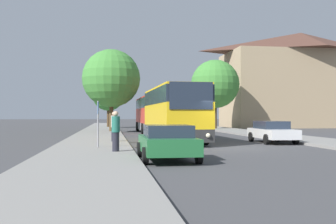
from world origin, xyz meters
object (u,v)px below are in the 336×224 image
pedestrian_waiting_far (116,131)px  bus_front (173,113)px  tree_right_near (215,84)px  bus_middle (152,114)px  tree_left_near (111,78)px  parked_car_left_curb (167,142)px  pedestrian_waiting_near (114,126)px  bus_stop_sign (98,118)px  parked_car_right_near (272,131)px  tree_left_far (108,95)px  parked_car_right_far (190,123)px

pedestrian_waiting_far → bus_front: bearing=56.9°
pedestrian_waiting_far → tree_right_near: (12.23, 28.20, 4.41)m
tree_right_near → bus_middle: bearing=-142.2°
bus_middle → tree_left_near: tree_left_near is taller
parked_car_left_curb → tree_left_near: (-2.00, 24.35, 4.64)m
pedestrian_waiting_near → bus_middle: bearing=-36.1°
bus_stop_sign → pedestrian_waiting_far: bearing=-70.2°
parked_car_right_near → parked_car_left_curb: bearing=48.8°
bus_middle → bus_stop_sign: (-4.81, -19.47, -0.28)m
parked_car_left_curb → tree_right_near: tree_right_near is taller
pedestrian_waiting_far → tree_left_far: tree_left_far is taller
parked_car_right_near → tree_left_near: 19.28m
parked_car_right_far → bus_stop_sign: bus_stop_sign is taller
bus_front → parked_car_right_far: bearing=74.2°
parked_car_left_curb → bus_stop_sign: (-2.75, 4.79, 0.85)m
parked_car_left_curb → bus_stop_sign: bus_stop_sign is taller
parked_car_right_far → bus_stop_sign: 30.90m
pedestrian_waiting_near → tree_left_near: size_ratio=0.22×
parked_car_right_near → pedestrian_waiting_far: (-9.78, -5.98, 0.32)m
tree_right_near → tree_left_far: bearing=146.6°
bus_middle → parked_car_right_near: bearing=-70.3°
bus_stop_sign → tree_left_near: tree_left_near is taller
tree_right_near → parked_car_left_curb: bearing=-108.6°
bus_stop_sign → tree_right_near: (13.07, 25.88, 3.87)m
parked_car_right_far → parked_car_left_curb: bearing=73.6°
pedestrian_waiting_far → parked_car_right_near: bearing=24.5°
bus_stop_sign → tree_left_near: bearing=87.8°
bus_stop_sign → tree_left_near: 19.94m
tree_left_near → pedestrian_waiting_far: bearing=-89.8°
parked_car_right_near → pedestrian_waiting_far: pedestrian_waiting_far is taller
parked_car_left_curb → tree_left_far: size_ratio=0.61×
parked_car_right_near → pedestrian_waiting_near: bearing=-2.4°
parked_car_right_far → bus_stop_sign: bearing=66.6°
pedestrian_waiting_near → bus_front: bearing=-94.4°
pedestrian_waiting_near → tree_left_far: 30.04m
tree_left_near → parked_car_left_curb: bearing=-85.3°
bus_front → parked_car_right_far: (6.00, 23.45, -1.09)m
bus_middle → tree_left_near: (-4.07, 0.09, 3.51)m
parked_car_right_near → tree_left_far: (-10.18, 30.56, 3.75)m
parked_car_left_curb → parked_car_right_near: size_ratio=0.88×
parked_car_right_far → tree_left_near: (-9.93, -9.43, 4.59)m
parked_car_left_curb → tree_right_near: size_ratio=0.48×
bus_front → bus_middle: 13.94m
parked_car_right_near → parked_car_right_far: size_ratio=0.98×
bus_middle → parked_car_right_far: 11.23m
bus_front → pedestrian_waiting_far: bus_front is taller
bus_front → bus_stop_sign: bearing=-131.6°
pedestrian_waiting_far → tree_right_near: 31.05m
parked_car_right_near → tree_left_far: 32.42m
parked_car_left_curb → pedestrian_waiting_near: bearing=101.6°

